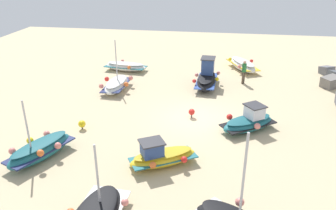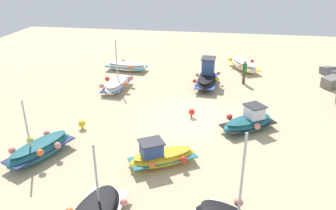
% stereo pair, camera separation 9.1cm
% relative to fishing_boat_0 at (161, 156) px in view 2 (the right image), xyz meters
% --- Properties ---
extents(ground_plane, '(48.12, 48.12, 0.00)m').
position_rel_fishing_boat_0_xyz_m(ground_plane, '(-5.01, 1.13, -0.44)').
color(ground_plane, '#C6B289').
extents(fishing_boat_0, '(2.59, 3.27, 1.34)m').
position_rel_fishing_boat_0_xyz_m(fishing_boat_0, '(0.00, 0.00, 0.00)').
color(fishing_boat_0, gold).
rests_on(fishing_boat_0, ground_plane).
extents(fishing_boat_1, '(3.69, 1.88, 2.03)m').
position_rel_fishing_boat_0_xyz_m(fishing_boat_1, '(-10.31, 1.45, 0.20)').
color(fishing_boat_1, black).
rests_on(fishing_boat_1, ground_plane).
extents(fishing_boat_2, '(3.55, 2.36, 3.12)m').
position_rel_fishing_boat_0_xyz_m(fishing_boat_2, '(0.37, -5.62, 0.03)').
color(fishing_boat_2, '#1E6670').
rests_on(fishing_boat_2, ground_plane).
extents(fishing_boat_3, '(3.29, 1.95, 3.54)m').
position_rel_fishing_boat_0_xyz_m(fishing_boat_3, '(-8.62, -4.74, -0.04)').
color(fishing_boat_3, white).
rests_on(fishing_boat_3, ground_plane).
extents(fishing_boat_4, '(2.79, 3.23, 1.43)m').
position_rel_fishing_boat_0_xyz_m(fishing_boat_4, '(-4.03, 4.06, 0.04)').
color(fishing_boat_4, '#1E6670').
rests_on(fishing_boat_4, ground_plane).
extents(fishing_boat_5, '(1.98, 3.60, 0.75)m').
position_rel_fishing_boat_0_xyz_m(fishing_boat_5, '(-12.93, -5.28, -0.08)').
color(fishing_boat_5, white).
rests_on(fishing_boat_5, ground_plane).
extents(fishing_boat_8, '(3.88, 2.75, 0.89)m').
position_rel_fishing_boat_0_xyz_m(fishing_boat_8, '(-14.72, 4.18, -0.02)').
color(fishing_boat_8, white).
rests_on(fishing_boat_8, ground_plane).
extents(person_walking, '(0.32, 0.32, 1.75)m').
position_rel_fishing_boat_0_xyz_m(person_walking, '(-11.35, 4.08, 0.57)').
color(person_walking, brown).
rests_on(person_walking, ground_plane).
extents(mooring_buoy_0, '(0.40, 0.40, 0.51)m').
position_rel_fishing_boat_0_xyz_m(mooring_buoy_0, '(-2.68, -4.87, -0.13)').
color(mooring_buoy_0, '#3F3F42').
rests_on(mooring_buoy_0, ground_plane).
extents(mooring_buoy_1, '(0.37, 0.37, 0.54)m').
position_rel_fishing_boat_0_xyz_m(mooring_buoy_1, '(-5.07, 0.87, -0.09)').
color(mooring_buoy_1, '#3F3F42').
rests_on(mooring_buoy_1, ground_plane).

